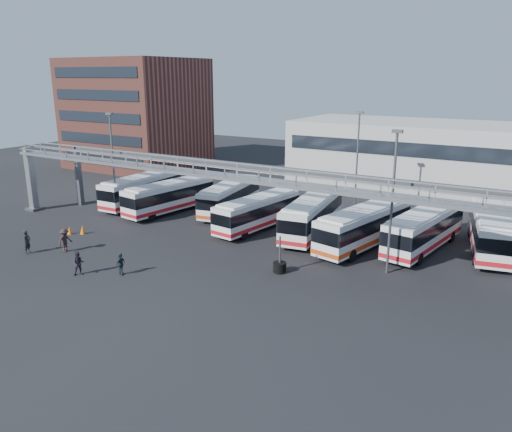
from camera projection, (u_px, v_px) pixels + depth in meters
The scene contains 22 objects.
ground at pixel (194, 272), 35.99m from camera, with size 140.00×140.00×0.00m, color black.
gantry at pixel (237, 183), 39.32m from camera, with size 51.40×5.15×7.10m.
apartment_building at pixel (136, 114), 75.39m from camera, with size 18.00×15.00×16.00m, color brown.
warehouse at pixel (466, 158), 60.23m from camera, with size 42.00×14.00×8.00m, color #9E9E99.
light_pole_left at pixel (113, 159), 48.95m from camera, with size 0.70×0.35×10.21m.
light_pole_mid at pixel (393, 195), 34.23m from camera, with size 0.70×0.35×10.21m.
light_pole_back at pixel (357, 156), 50.55m from camera, with size 0.70×0.35×10.21m.
bus_1 at pixel (142, 189), 53.99m from camera, with size 2.87×10.82×3.26m.
bus_2 at pixel (169, 196), 51.03m from camera, with size 3.84×10.72×3.18m.
bus_3 at pixel (230, 196), 50.98m from camera, with size 4.04×10.59×3.14m.
bus_4 at pixel (258, 211), 45.50m from camera, with size 3.65×10.26×3.05m.
bus_5 at pixel (312, 214), 43.96m from camera, with size 4.05×11.33×3.37m.
bus_6 at pixel (364, 226), 40.64m from camera, with size 4.75×11.28×3.34m.
bus_7 at pixel (424, 228), 40.03m from camera, with size 4.12×11.09×3.29m.
bus_8 at pixel (490, 229), 39.72m from camera, with size 4.72×11.46×3.39m.
pedestrian_a at pixel (27, 242), 39.48m from camera, with size 0.70×0.46×1.91m, color black.
pedestrian_b at pixel (79, 264), 35.20m from camera, with size 0.84×0.65×1.72m, color #27202C.
pedestrian_c at pixel (65, 240), 39.82m from camera, with size 1.25×0.72×1.94m, color #322121.
pedestrian_d at pixel (121, 264), 35.27m from camera, with size 0.94×0.39×1.60m, color #1C2C33.
cone_left at pixel (70, 230), 44.39m from camera, with size 0.45×0.45×0.71m, color orange.
cone_right at pixel (83, 230), 44.46m from camera, with size 0.50×0.50×0.80m, color orange.
tire_stack at pixel (280, 266), 35.81m from camera, with size 0.95×0.95×2.73m.
Camera 1 is at (21.15, -26.37, 13.75)m, focal length 35.00 mm.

